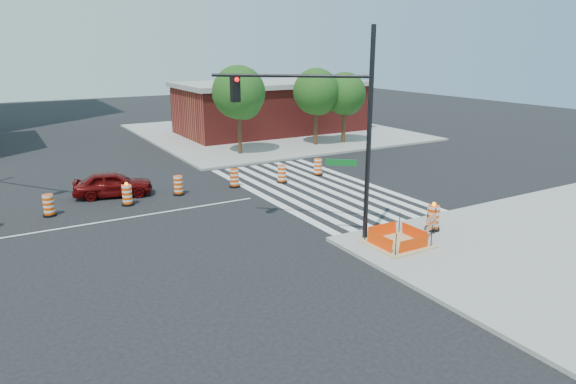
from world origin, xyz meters
The scene contains 19 objects.
ground centered at (0.00, 0.00, 0.00)m, with size 120.00×120.00×0.00m, color black.
sidewalk_ne centered at (18.00, 18.00, 0.07)m, with size 22.00×22.00×0.15m, color gray.
crosswalk_east centered at (10.95, 0.00, 0.01)m, with size 6.75×13.50×0.01m.
lane_centerline centered at (0.00, 0.00, 0.01)m, with size 14.00×0.12×0.01m, color silver.
excavation_pit centered at (9.00, -9.00, 0.22)m, with size 2.20×2.20×0.90m.
brick_storefront centered at (18.00, 18.00, 2.32)m, with size 16.50×8.50×4.60m.
red_coupe centered at (0.98, 3.97, 0.67)m, with size 1.59×3.96×1.35m, color #550707.
signal_pole_se centered at (6.99, -6.74, 5.04)m, with size 4.81×4.17×8.23m.
pit_drum centered at (11.35, -8.53, 0.66)m, with size 0.63×0.63×1.23m.
barricade centered at (10.71, -9.06, 0.76)m, with size 0.88×0.40×1.10m.
tree_north_c centered at (11.26, 10.23, 4.29)m, with size 3.75×3.75×6.38m.
tree_north_d centered at (17.92, 10.48, 4.06)m, with size 3.56×3.56×6.05m.
tree_north_e centered at (20.37, 10.11, 3.83)m, with size 3.39×3.36×5.70m.
median_drum_3 centered at (-2.33, 2.12, 0.48)m, with size 0.60×0.60×1.02m.
median_drum_4 centered at (1.23, 2.01, 0.49)m, with size 0.60×0.60×1.18m.
median_drum_5 centered at (4.03, 2.53, 0.48)m, with size 0.60×0.60×1.02m.
median_drum_6 centered at (7.24, 2.45, 0.48)m, with size 0.60×0.60×1.02m.
median_drum_7 centered at (10.01, 1.95, 0.48)m, with size 0.60×0.60×1.02m.
median_drum_8 centered at (12.80, 2.40, 0.48)m, with size 0.60×0.60×1.02m.
Camera 1 is at (-4.15, -23.06, 7.60)m, focal length 32.00 mm.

